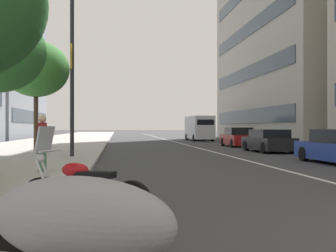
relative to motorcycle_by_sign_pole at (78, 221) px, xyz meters
name	(u,v)px	position (x,y,z in m)	size (l,w,h in m)	color
sidewalk_right_plaza	(47,145)	(29.60, 5.04, -0.46)	(160.00, 9.18, 0.15)	#B2ADA3
lane_centre_stripe	(178,143)	(34.60, -6.02, -0.53)	(110.00, 0.16, 0.01)	silver
motorcycle_by_sign_pole	(78,221)	(0.00, 0.00, 0.00)	(1.65, 2.20, 0.98)	gray
motorcycle_nearest_camera	(82,192)	(2.50, 0.16, -0.09)	(1.01, 2.08, 1.48)	black
car_lead_in_lane	(268,141)	(19.59, -9.19, 0.10)	(4.41, 1.99, 1.32)	black
car_far_down_avenue	(238,138)	(26.46, -9.38, 0.13)	(4.20, 1.84, 1.43)	maroon
delivery_van_ahead	(199,128)	(40.46, -9.16, 0.87)	(5.62, 2.33, 2.62)	silver
street_lamp_with_banners	(78,41)	(15.07, 1.37, 4.83)	(1.26, 2.07, 8.91)	#232326
street_tree_mid_sidewalk	(36,69)	(17.22, 3.61, 3.80)	(3.26, 3.26, 5.58)	#473323
pedestrian_on_plaza	(42,143)	(8.52, 1.81, 0.47)	(0.43, 0.32, 1.68)	#3F724C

